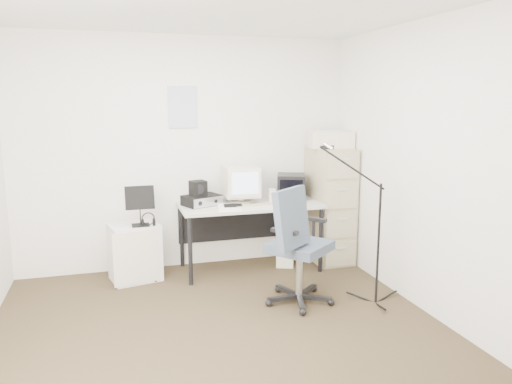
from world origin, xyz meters
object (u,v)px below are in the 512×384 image
object	(u,v)px
filing_cabinet	(330,205)
side_cart	(135,252)
desk	(250,236)
office_chair	(300,244)

from	to	relation	value
filing_cabinet	side_cart	distance (m)	2.20
desk	office_chair	xyz separation A→B (m)	(0.18, -1.01, 0.18)
desk	side_cart	distance (m)	1.22
side_cart	office_chair	bearing A→B (deg)	-49.19
filing_cabinet	office_chair	distance (m)	1.30
filing_cabinet	office_chair	xyz separation A→B (m)	(-0.77, -1.04, -0.10)
filing_cabinet	side_cart	xyz separation A→B (m)	(-2.17, -0.02, -0.36)
desk	side_cart	xyz separation A→B (m)	(-1.22, 0.01, -0.07)
filing_cabinet	desk	world-z (taller)	filing_cabinet
filing_cabinet	side_cart	world-z (taller)	filing_cabinet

